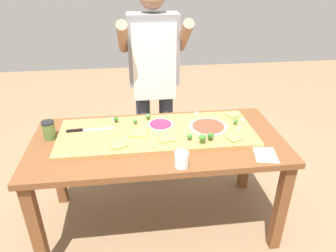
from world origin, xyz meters
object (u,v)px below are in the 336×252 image
pizza_slice_near_right (138,133)px  cheese_crumble_e (196,114)px  flour_cup (182,160)px  cheese_crumble_c (243,120)px  pizza_whole_beet_magenta (161,125)px  recipe_note (265,155)px  chefs_knife (84,130)px  broccoli_floret_back_left (190,137)px  broccoli_floret_front_left (116,119)px  cheese_crumble_d (113,119)px  pizza_slice_far_left (233,115)px  cheese_crumble_b (126,138)px  cook_center (154,71)px  sauce_jar (49,130)px  pizza_slice_center (166,139)px  broccoli_floret_back_mid (202,138)px  broccoli_floret_center_left (135,121)px  pizza_whole_tomato_red (208,127)px  prep_table (158,151)px  pizza_slice_far_right (234,138)px  pizza_slice_near_left (118,145)px  broccoli_floret_front_right (148,116)px  cheese_crumble_a (239,129)px  broccoli_floret_center_right (236,121)px  broccoli_floret_front_mid (211,136)px

pizza_slice_near_right → cheese_crumble_e: (0.44, 0.24, 0.00)m
flour_cup → cheese_crumble_c: bearing=41.7°
pizza_whole_beet_magenta → recipe_note: 0.74m
chefs_knife → recipe_note: chefs_knife is taller
broccoli_floret_back_left → chefs_knife: bearing=163.1°
broccoli_floret_front_left → cheese_crumble_d: (-0.03, 0.04, -0.02)m
broccoli_floret_front_left → chefs_knife: bearing=-155.9°
pizza_slice_far_left → cheese_crumble_b: size_ratio=7.16×
cook_center → sauce_jar: bearing=-143.2°
cheese_crumble_b → recipe_note: size_ratio=0.08×
pizza_slice_center → broccoli_floret_back_mid: size_ratio=1.35×
broccoli_floret_center_left → pizza_whole_tomato_red: bearing=-12.6°
prep_table → sauce_jar: size_ratio=13.35×
cheese_crumble_c → cook_center: 0.82m
pizza_slice_center → recipe_note: bearing=-20.4°
pizza_slice_far_right → recipe_note: 0.23m
recipe_note → broccoli_floret_back_left: bearing=156.4°
pizza_slice_near_right → cheese_crumble_d: bearing=128.8°
pizza_slice_near_left → broccoli_floret_front_right: size_ratio=2.04×
broccoli_floret_front_right → flour_cup: flour_cup is taller
prep_table → pizza_slice_far_right: 0.52m
pizza_slice_far_right → pizza_slice_near_right: bearing=166.6°
broccoli_floret_front_right → cheese_crumble_a: (0.61, -0.24, -0.02)m
pizza_slice_far_left → broccoli_floret_center_right: 0.15m
pizza_slice_center → sauce_jar: (-0.76, 0.15, 0.03)m
flour_cup → cheese_crumble_b: bearing=136.3°
pizza_whole_tomato_red → pizza_slice_center: 0.33m
chefs_knife → broccoli_floret_front_left: broccoli_floret_front_left is taller
broccoli_floret_front_left → cheese_crumble_c: (0.91, -0.08, -0.02)m
pizza_whole_tomato_red → pizza_slice_near_left: (-0.62, -0.16, -0.00)m
broccoli_floret_center_right → cheese_crumble_a: bearing=-90.8°
pizza_slice_near_right → cheese_crumble_c: bearing=7.6°
recipe_note → chefs_knife: bearing=160.5°
pizza_whole_tomato_red → cook_center: 0.71m
prep_table → flour_cup: flour_cup is taller
cheese_crumble_b → cheese_crumble_c: (0.84, 0.16, 0.00)m
broccoli_floret_front_left → cheese_crumble_d: bearing=123.9°
prep_table → broccoli_floret_front_left: (-0.28, 0.22, 0.15)m
broccoli_floret_front_mid → broccoli_floret_back_mid: 0.07m
pizza_whole_beet_magenta → flour_cup: 0.47m
broccoli_floret_center_right → cheese_crumble_c: (0.07, 0.06, -0.02)m
pizza_slice_near_left → pizza_slice_far_left: bearing=21.0°
chefs_knife → cheese_crumble_d: (0.19, 0.14, 0.00)m
pizza_slice_near_left → cook_center: bearing=68.8°
broccoli_floret_front_right → pizza_slice_near_left: bearing=-121.8°
pizza_slice_center → broccoli_floret_front_mid: broccoli_floret_front_mid is taller
broccoli_floret_front_mid → cheese_crumble_d: bearing=150.0°
sauce_jar → recipe_note: sauce_jar is taller
pizza_whole_beet_magenta → pizza_slice_near_left: size_ratio=1.95×
sauce_jar → broccoli_floret_front_mid: bearing=-10.8°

